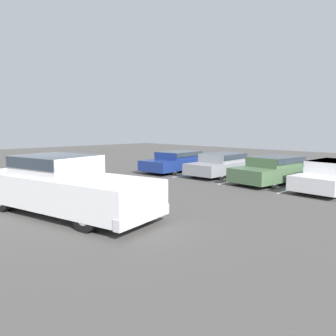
# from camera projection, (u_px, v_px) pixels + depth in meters

# --- Properties ---
(ground_plane) EXTENTS (60.00, 60.00, 0.00)m
(ground_plane) POSITION_uv_depth(u_px,v_px,m) (43.00, 208.00, 10.42)
(ground_plane) COLOR #4C4947
(stall_stripe_a) EXTENTS (0.12, 4.25, 0.01)m
(stall_stripe_a) POSITION_uv_depth(u_px,v_px,m) (164.00, 169.00, 20.19)
(stall_stripe_a) COLOR white
(stall_stripe_a) RESTS_ON ground_plane
(stall_stripe_b) EXTENTS (0.12, 4.25, 0.01)m
(stall_stripe_b) POSITION_uv_depth(u_px,v_px,m) (200.00, 173.00, 18.17)
(stall_stripe_b) COLOR white
(stall_stripe_b) RESTS_ON ground_plane
(stall_stripe_c) EXTENTS (0.12, 4.25, 0.01)m
(stall_stripe_c) POSITION_uv_depth(u_px,v_px,m) (244.00, 179.00, 16.15)
(stall_stripe_c) COLOR white
(stall_stripe_c) RESTS_ON ground_plane
(stall_stripe_d) EXTENTS (0.12, 4.25, 0.01)m
(stall_stripe_d) POSITION_uv_depth(u_px,v_px,m) (301.00, 186.00, 14.13)
(stall_stripe_d) COLOR white
(stall_stripe_d) RESTS_ON ground_plane
(pickup_truck) EXTENTS (6.33, 3.22, 1.72)m
(pickup_truck) POSITION_uv_depth(u_px,v_px,m) (65.00, 185.00, 9.60)
(pickup_truck) COLOR white
(pickup_truck) RESTS_ON ground_plane
(parked_sedan_a) EXTENTS (2.29, 4.94, 1.15)m
(parked_sedan_a) POSITION_uv_depth(u_px,v_px,m) (178.00, 160.00, 19.02)
(parked_sedan_a) COLOR navy
(parked_sedan_a) RESTS_ON ground_plane
(parked_sedan_b) EXTENTS (1.95, 4.41, 1.17)m
(parked_sedan_b) POSITION_uv_depth(u_px,v_px,m) (222.00, 164.00, 17.28)
(parked_sedan_b) COLOR gray
(parked_sedan_b) RESTS_ON ground_plane
(parked_sedan_c) EXTENTS (2.21, 4.76, 1.20)m
(parked_sedan_c) POSITION_uv_depth(u_px,v_px,m) (275.00, 169.00, 15.12)
(parked_sedan_c) COLOR #4C6B47
(parked_sedan_c) RESTS_ON ground_plane
(parked_sedan_d) EXTENTS (1.92, 4.36, 1.22)m
(parked_sedan_d) POSITION_uv_depth(u_px,v_px,m) (334.00, 175.00, 13.15)
(parked_sedan_d) COLOR silver
(parked_sedan_d) RESTS_ON ground_plane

